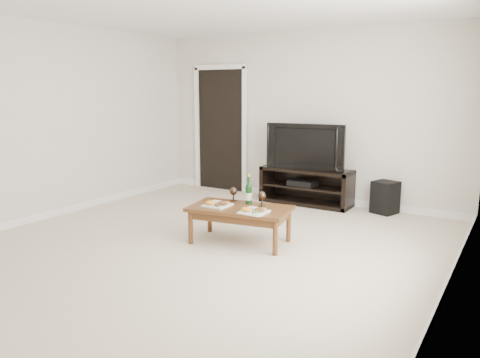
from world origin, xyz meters
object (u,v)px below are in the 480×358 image
television (307,146)px  subwoofer (385,197)px  media_console (306,186)px  coffee_table (240,225)px

television → subwoofer: bearing=-2.6°
media_console → television: bearing=0.0°
coffee_table → television: bearing=92.9°
television → coffee_table: bearing=-93.9°
subwoofer → coffee_table: bearing=-97.3°
television → subwoofer: television is taller
television → subwoofer: (1.17, 0.09, -0.66)m
television → coffee_table: television is taller
subwoofer → television: bearing=-157.1°
media_console → subwoofer: media_console is taller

